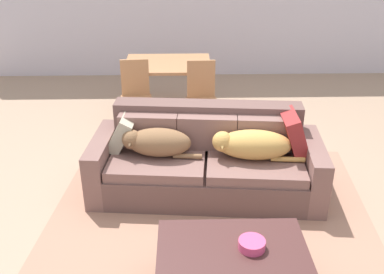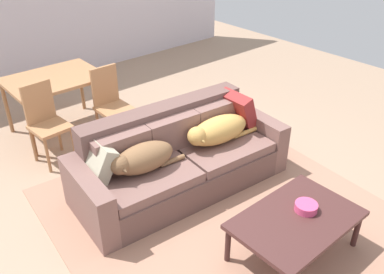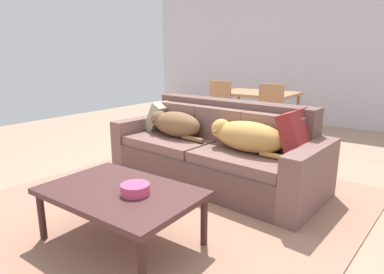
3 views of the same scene
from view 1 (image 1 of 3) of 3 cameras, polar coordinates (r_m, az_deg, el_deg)
ground_plane at (r=4.61m, az=3.15°, el=-7.63°), size 10.00×10.00×0.00m
area_rug at (r=4.16m, az=2.26°, el=-11.83°), size 3.30×3.45×0.01m
couch at (r=4.58m, az=1.86°, el=-3.07°), size 2.38×1.12×0.85m
dog_on_left_cushion at (r=4.40m, az=-4.63°, el=-0.66°), size 0.79×0.37×0.28m
dog_on_right_cushion at (r=4.37m, az=7.56°, el=-0.96°), size 0.90×0.39×0.29m
throw_pillow_by_left_arm at (r=4.60m, az=-8.99°, el=0.59°), size 0.31×0.38×0.38m
throw_pillow_by_right_arm at (r=4.55m, az=12.99°, el=0.36°), size 0.29×0.44×0.46m
coffee_table at (r=3.36m, az=5.22°, el=-14.72°), size 1.10×0.73×0.41m
bowl_on_coffee_table at (r=3.34m, az=7.68°, el=-13.48°), size 0.20×0.20×0.07m
dining_table at (r=6.26m, az=-3.10°, el=8.83°), size 1.18×0.90×0.77m
dining_chair_near_left at (r=5.79m, az=-7.21°, el=5.47°), size 0.43×0.43×0.96m
dining_chair_near_right at (r=5.74m, az=1.21°, el=5.36°), size 0.41×0.41×0.95m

